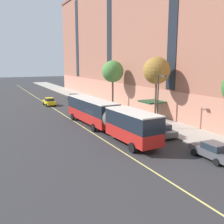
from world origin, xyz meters
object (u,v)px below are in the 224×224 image
object	(u,v)px
parked_car_darkgray_0	(74,97)
parked_car_black_6	(93,105)
taxi_cab	(49,102)
street_lamp	(159,96)
street_tree_mid_block	(157,71)
parked_car_darkgray_2	(160,130)
parked_car_champagne_4	(107,110)
parked_car_darkgray_3	(213,151)
city_bus	(105,115)
parked_car_darkgray_5	(133,120)
street_tree_far_uptown	(113,72)

from	to	relation	value
parked_car_darkgray_0	parked_car_black_6	size ratio (longest dim) A/B	0.96
taxi_cab	street_lamp	bearing A→B (deg)	-72.23
street_tree_mid_block	street_lamp	size ratio (longest dim) A/B	1.33
parked_car_darkgray_2	street_tree_mid_block	xyz separation A→B (m)	(3.78, 6.30, 6.58)
parked_car_champagne_4	street_lamp	size ratio (longest dim) A/B	0.62
parked_car_darkgray_3	parked_car_champagne_4	xyz separation A→B (m)	(0.00, 22.31, -0.00)
city_bus	parked_car_darkgray_2	world-z (taller)	city_bus
parked_car_darkgray_3	parked_car_black_6	distance (m)	28.38
parked_car_darkgray_5	street_tree_mid_block	distance (m)	7.64
city_bus	parked_car_champagne_4	distance (m)	10.49
taxi_cab	parked_car_darkgray_5	bearing A→B (deg)	-73.81
street_tree_mid_block	street_tree_far_uptown	xyz separation A→B (m)	(-0.00, 13.73, -0.55)
city_bus	street_lamp	size ratio (longest dim) A/B	2.89
city_bus	street_tree_mid_block	distance (m)	10.21
parked_car_darkgray_3	parked_car_darkgray_5	distance (m)	14.16
parked_car_darkgray_0	parked_car_champagne_4	xyz separation A→B (m)	(-0.25, -17.82, -0.00)
city_bus	parked_car_darkgray_0	xyz separation A→B (m)	(4.85, 27.16, -1.32)
parked_car_black_6	taxi_cab	xyz separation A→B (m)	(-6.26, 7.68, -0.00)
parked_car_black_6	street_tree_mid_block	distance (m)	15.95
city_bus	street_tree_far_uptown	size ratio (longest dim) A/B	2.28
parked_car_darkgray_0	street_tree_far_uptown	world-z (taller)	street_tree_far_uptown
taxi_cab	street_lamp	size ratio (longest dim) A/B	0.62
parked_car_darkgray_0	parked_car_darkgray_3	world-z (taller)	same
parked_car_champagne_4	street_tree_mid_block	xyz separation A→B (m)	(4.03, -7.90, 6.58)
street_lamp	parked_car_darkgray_5	bearing A→B (deg)	117.29
parked_car_darkgray_2	parked_car_champagne_4	distance (m)	14.20
taxi_cab	parked_car_darkgray_0	bearing A→B (deg)	32.19
street_lamp	parked_car_darkgray_2	bearing A→B (deg)	-121.88
parked_car_darkgray_2	street_tree_far_uptown	distance (m)	21.25
parked_car_champagne_4	taxi_cab	size ratio (longest dim) A/B	1.01
parked_car_darkgray_3	taxi_cab	size ratio (longest dim) A/B	1.04
city_bus	street_lamp	xyz separation A→B (m)	(6.50, -2.21, 2.27)
parked_car_champagne_4	parked_car_darkgray_5	world-z (taller)	same
parked_car_darkgray_0	street_tree_far_uptown	distance (m)	13.94
parked_car_darkgray_2	street_lamp	xyz separation A→B (m)	(1.65, 2.66, 3.58)
parked_car_darkgray_0	parked_car_champagne_4	bearing A→B (deg)	-90.79
parked_car_darkgray_0	parked_car_darkgray_3	bearing A→B (deg)	-90.35
parked_car_darkgray_2	street_tree_far_uptown	xyz separation A→B (m)	(3.78, 20.03, 6.03)
parked_car_champagne_4	city_bus	bearing A→B (deg)	-116.25
parked_car_darkgray_2	parked_car_darkgray_5	bearing A→B (deg)	90.94
parked_car_darkgray_0	street_tree_mid_block	size ratio (longest dim) A/B	0.47
taxi_cab	street_tree_mid_block	xyz separation A→B (m)	(10.24, -21.66, 6.58)
parked_car_darkgray_2	parked_car_champagne_4	world-z (taller)	same
city_bus	parked_car_darkgray_3	world-z (taller)	city_bus
parked_car_darkgray_2	parked_car_darkgray_3	distance (m)	8.11
parked_car_champagne_4	street_lamp	bearing A→B (deg)	-80.64
parked_car_champagne_4	taxi_cab	world-z (taller)	same
parked_car_champagne_4	parked_car_darkgray_5	bearing A→B (deg)	-88.94
city_bus	street_tree_mid_block	bearing A→B (deg)	9.41
parked_car_darkgray_3	parked_car_champagne_4	distance (m)	22.31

